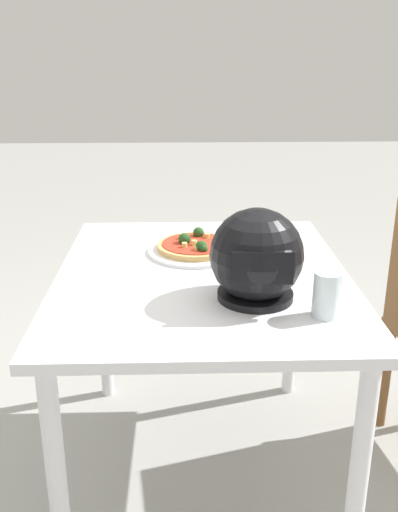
# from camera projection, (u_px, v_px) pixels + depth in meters

# --- Properties ---
(ground_plane) EXTENTS (14.00, 14.00, 0.00)m
(ground_plane) POSITION_uv_depth(u_px,v_px,m) (202.00, 467.00, 2.01)
(ground_plane) COLOR #9E9E99
(dining_table) EXTENTS (0.88, 1.05, 0.73)m
(dining_table) POSITION_uv_depth(u_px,v_px,m) (203.00, 299.00, 1.79)
(dining_table) COLOR white
(dining_table) RESTS_ON ground
(pizza_plate) EXTENTS (0.32, 0.32, 0.01)m
(pizza_plate) POSITION_uv_depth(u_px,v_px,m) (196.00, 251.00, 1.92)
(pizza_plate) COLOR white
(pizza_plate) RESTS_ON dining_table
(pizza) EXTENTS (0.25, 0.25, 0.05)m
(pizza) POSITION_uv_depth(u_px,v_px,m) (196.00, 245.00, 1.92)
(pizza) COLOR tan
(pizza) RESTS_ON pizza_plate
(motorcycle_helmet) EXTENTS (0.25, 0.25, 0.25)m
(motorcycle_helmet) POSITION_uv_depth(u_px,v_px,m) (257.00, 257.00, 1.54)
(motorcycle_helmet) COLOR black
(motorcycle_helmet) RESTS_ON dining_table
(drinking_glass) EXTENTS (0.07, 0.07, 0.12)m
(drinking_glass) POSITION_uv_depth(u_px,v_px,m) (327.00, 295.00, 1.45)
(drinking_glass) COLOR silver
(drinking_glass) RESTS_ON dining_table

